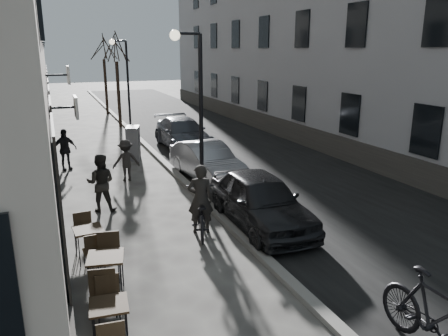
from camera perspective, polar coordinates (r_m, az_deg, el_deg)
ground at (r=8.32m, az=11.44°, el=-18.62°), size 120.00×120.00×0.00m
road at (r=23.51m, az=-1.88°, el=4.01°), size 7.30×60.00×0.00m
kerb at (r=22.55m, az=-10.66°, el=3.41°), size 0.25×60.00×0.12m
streetlamp_near at (r=12.38m, az=-3.81°, el=8.58°), size 0.90×0.28×5.09m
streetlamp_far at (r=24.04m, az=-12.87°, el=11.49°), size 0.90×0.28×5.09m
tree_near at (r=26.97m, az=-13.97°, el=14.99°), size 2.40×2.40×5.70m
tree_far at (r=32.92m, az=-15.51°, el=14.87°), size 2.40×2.40×5.70m
bistro_set_a at (r=7.56m, az=-14.69°, el=-18.64°), size 0.65×1.49×0.87m
bistro_set_b at (r=8.84m, az=-15.09°, el=-12.91°), size 0.79×1.70×0.97m
bistro_set_c at (r=10.33m, az=-17.23°, el=-9.07°), size 0.67×1.54×0.89m
utility_cabinet at (r=19.12m, az=-11.77°, el=3.22°), size 0.76×1.05×1.42m
bicycle at (r=11.28m, az=-3.08°, el=-5.76°), size 1.33×2.24×1.11m
cyclist_rider at (r=11.16m, az=-3.11°, el=-4.06°), size 0.76×0.61×1.82m
pedestrian_near at (r=13.14m, az=-15.80°, el=-1.86°), size 0.99×0.87×1.71m
pedestrian_mid at (r=15.99m, az=-12.67°, el=0.98°), size 1.00×0.61×1.50m
pedestrian_far at (r=18.11m, az=-20.10°, el=2.28°), size 1.03×0.68×1.63m
car_near at (r=11.66m, az=4.80°, el=-4.19°), size 1.77×4.27×1.45m
car_mid at (r=15.82m, az=-2.24°, el=0.88°), size 1.81×4.16×1.33m
car_far at (r=21.04m, az=-5.40°, el=4.53°), size 1.99×4.81×1.39m
moped at (r=7.72m, az=25.92°, el=-17.14°), size 0.69×2.20×1.31m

